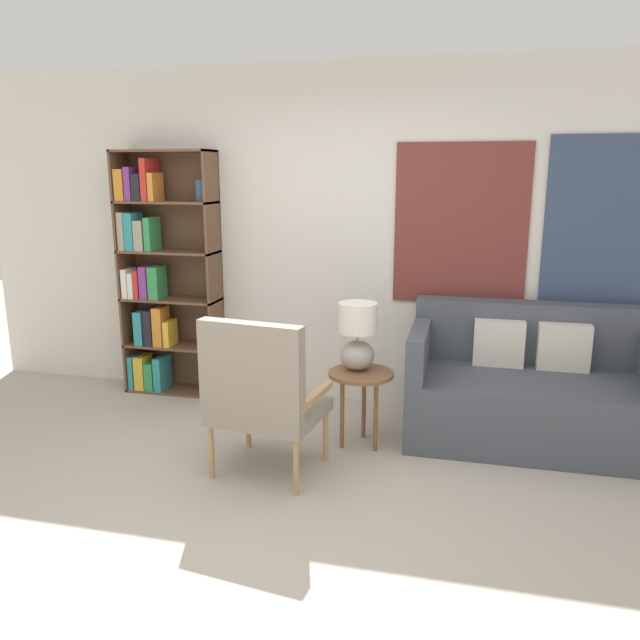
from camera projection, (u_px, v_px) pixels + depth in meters
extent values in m
plane|color=#B2A899|center=(258.00, 523.00, 3.41)|extent=(14.00, 14.00, 0.00)
cube|color=silver|center=(337.00, 239.00, 5.02)|extent=(6.40, 0.06, 2.70)
cube|color=brown|center=(461.00, 225.00, 4.73)|extent=(1.00, 0.02, 1.21)
cube|color=#334260|center=(610.00, 223.00, 4.48)|extent=(0.90, 0.02, 1.24)
cube|color=brown|center=(127.00, 274.00, 5.34)|extent=(0.02, 0.30, 2.05)
cube|color=brown|center=(215.00, 277.00, 5.15)|extent=(0.02, 0.30, 2.05)
cube|color=brown|center=(163.00, 151.00, 5.01)|extent=(0.83, 0.30, 0.02)
cube|color=brown|center=(176.00, 389.00, 5.48)|extent=(0.83, 0.30, 0.02)
cube|color=brown|center=(178.00, 273.00, 5.38)|extent=(0.83, 0.01, 2.05)
cube|color=brown|center=(174.00, 345.00, 5.39)|extent=(0.83, 0.30, 0.02)
cube|color=teal|center=(136.00, 370.00, 5.50)|extent=(0.04, 0.22, 0.29)
cube|color=gold|center=(144.00, 372.00, 5.47)|extent=(0.09, 0.19, 0.29)
cube|color=#338C4C|center=(154.00, 374.00, 5.47)|extent=(0.08, 0.23, 0.24)
cube|color=teal|center=(163.00, 372.00, 5.44)|extent=(0.07, 0.23, 0.29)
cylinder|color=#8C6B4C|center=(212.00, 382.00, 5.38)|extent=(0.07, 0.07, 0.17)
cube|color=brown|center=(171.00, 299.00, 5.29)|extent=(0.83, 0.30, 0.02)
cylinder|color=#194723|center=(137.00, 327.00, 5.43)|extent=(0.06, 0.06, 0.26)
cube|color=teal|center=(142.00, 327.00, 5.36)|extent=(0.08, 0.17, 0.29)
cube|color=black|center=(153.00, 326.00, 5.37)|extent=(0.07, 0.24, 0.31)
cube|color=orange|center=(161.00, 326.00, 5.31)|extent=(0.08, 0.18, 0.33)
cube|color=gold|center=(170.00, 333.00, 5.31)|extent=(0.05, 0.18, 0.22)
cylinder|color=#8C6B4C|center=(208.00, 336.00, 5.29)|extent=(0.10, 0.10, 0.18)
cube|color=brown|center=(169.00, 251.00, 5.20)|extent=(0.83, 0.30, 0.02)
cube|color=silver|center=(129.00, 283.00, 5.29)|extent=(0.05, 0.18, 0.25)
cube|color=silver|center=(135.00, 285.00, 5.29)|extent=(0.05, 0.19, 0.22)
cube|color=red|center=(141.00, 284.00, 5.28)|extent=(0.04, 0.19, 0.24)
cube|color=#7A338C|center=(150.00, 281.00, 5.28)|extent=(0.07, 0.25, 0.27)
cube|color=#338C4C|center=(157.00, 283.00, 5.23)|extent=(0.09, 0.18, 0.27)
cube|color=brown|center=(166.00, 202.00, 5.10)|extent=(0.83, 0.30, 0.02)
cube|color=gray|center=(127.00, 231.00, 5.22)|extent=(0.06, 0.24, 0.31)
cube|color=teal|center=(134.00, 231.00, 5.18)|extent=(0.08, 0.19, 0.31)
cube|color=gray|center=(143.00, 235.00, 5.16)|extent=(0.08, 0.18, 0.25)
cube|color=#338C4C|center=(152.00, 234.00, 5.15)|extent=(0.05, 0.20, 0.27)
cube|color=orange|center=(125.00, 185.00, 5.12)|extent=(0.08, 0.22, 0.25)
cube|color=#7A338C|center=(134.00, 184.00, 5.11)|extent=(0.05, 0.24, 0.27)
cube|color=black|center=(142.00, 187.00, 5.10)|extent=(0.07, 0.23, 0.22)
cube|color=red|center=(150.00, 180.00, 5.07)|extent=(0.05, 0.24, 0.34)
cube|color=orange|center=(156.00, 187.00, 5.05)|extent=(0.05, 0.19, 0.23)
cylinder|color=#334C6B|center=(202.00, 191.00, 5.01)|extent=(0.11, 0.11, 0.17)
cylinder|color=tan|center=(326.00, 435.00, 4.12)|extent=(0.04, 0.04, 0.36)
cylinder|color=tan|center=(248.00, 423.00, 4.32)|extent=(0.04, 0.04, 0.36)
cylinder|color=tan|center=(296.00, 467.00, 3.68)|extent=(0.04, 0.04, 0.36)
cylinder|color=tan|center=(211.00, 451.00, 3.88)|extent=(0.04, 0.04, 0.36)
cube|color=gray|center=(269.00, 411.00, 3.95)|extent=(0.73, 0.65, 0.08)
cube|color=gray|center=(251.00, 372.00, 3.66)|extent=(0.66, 0.19, 0.59)
cube|color=tan|center=(314.00, 396.00, 3.81)|extent=(0.12, 0.52, 0.04)
cube|color=tan|center=(226.00, 384.00, 4.02)|extent=(0.12, 0.52, 0.04)
cube|color=#474C56|center=(529.00, 408.00, 4.42)|extent=(1.68, 0.92, 0.48)
cube|color=#474C56|center=(530.00, 332.00, 4.65)|extent=(1.68, 0.20, 0.46)
cube|color=#474C56|center=(420.00, 347.00, 4.50)|extent=(0.12, 0.92, 0.32)
cube|color=beige|center=(499.00, 343.00, 4.57)|extent=(0.36, 0.12, 0.34)
cube|color=beige|center=(564.00, 347.00, 4.47)|extent=(0.36, 0.12, 0.34)
cylinder|color=brown|center=(361.00, 374.00, 4.27)|extent=(0.45, 0.45, 0.02)
cylinder|color=brown|center=(364.00, 404.00, 4.46)|extent=(0.03, 0.03, 0.51)
cylinder|color=brown|center=(342.00, 413.00, 4.30)|extent=(0.03, 0.03, 0.51)
cylinder|color=brown|center=(376.00, 416.00, 4.24)|extent=(0.03, 0.03, 0.51)
ellipsoid|color=#A59E93|center=(357.00, 355.00, 4.30)|extent=(0.24, 0.24, 0.21)
cylinder|color=tan|center=(357.00, 337.00, 4.27)|extent=(0.02, 0.02, 0.06)
cylinder|color=white|center=(358.00, 318.00, 4.24)|extent=(0.27, 0.27, 0.21)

